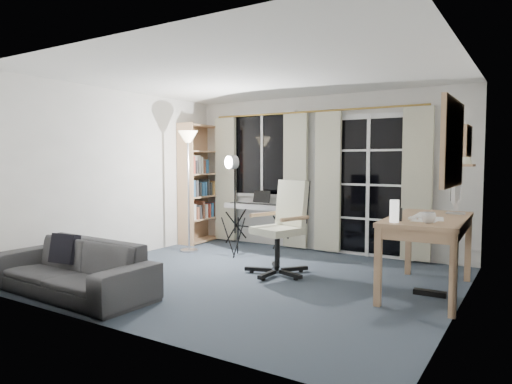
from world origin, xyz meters
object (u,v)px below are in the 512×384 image
desk (428,226)px  monitor (456,187)px  studio_light (232,174)px  office_chair (285,219)px  mug (429,216)px  bookshelf (200,186)px  sofa (72,259)px  keyboard_piano (259,207)px  torchiere_lamp (188,155)px

desk → monitor: bearing=64.3°
monitor → studio_light: bearing=178.7°
office_chair → mug: bearing=4.5°
bookshelf → sofa: bearing=-76.8°
keyboard_piano → mug: size_ratio=8.97×
office_chair → mug: (1.78, -0.46, 0.19)m
office_chair → monitor: size_ratio=1.98×
sofa → mug: bearing=27.2°
torchiere_lamp → studio_light: 0.83m
office_chair → desk: office_chair is taller
office_chair → mug: 1.85m
studio_light → mug: 3.05m
torchiere_lamp → office_chair: (1.90, -0.40, -0.81)m
bookshelf → keyboard_piano: 1.20m
desk → sofa: (-3.14, -2.03, -0.34)m
monitor → sofa: monitor is taller
bookshelf → mug: 4.43m
sofa → monitor: bearing=38.5°
keyboard_piano → torchiere_lamp: bearing=-127.7°
mug → sofa: bearing=-154.7°
keyboard_piano → studio_light: bearing=-83.8°
office_chair → desk: bearing=20.4°
studio_light → monitor: (2.99, 0.04, -0.09)m
sofa → desk: bearing=34.8°
keyboard_piano → office_chair: (1.17, -1.26, 0.03)m
torchiere_lamp → office_chair: torchiere_lamp is taller
bookshelf → torchiere_lamp: bookshelf is taller
torchiere_lamp → office_chair: size_ratio=1.60×
monitor → mug: size_ratio=4.40×
keyboard_piano → mug: bearing=-27.7°
monitor → office_chair: bearing=-167.4°
office_chair → studio_light: bearing=176.9°
torchiere_lamp → office_chair: bearing=-11.8°
torchiere_lamp → mug: bearing=-13.1°
desk → monitor: monitor is taller
monitor → sofa: bearing=-145.6°
torchiere_lamp → mug: (3.68, -0.85, -0.61)m
keyboard_piano → mug: mug is taller
bookshelf → sofa: bookshelf is taller
torchiere_lamp → keyboard_piano: 1.41m
torchiere_lamp → desk: size_ratio=1.20×
mug → studio_light: bearing=162.6°
studio_light → monitor: size_ratio=2.58×
office_chair → desk: 1.68m
monitor → sofa: (-3.34, -2.48, -0.74)m
studio_light → office_chair: bearing=-0.7°
mug → torchiere_lamp: bearing=166.9°
studio_light → office_chair: size_ratio=1.30×
studio_light → office_chair: studio_light is taller
bookshelf → studio_light: 1.44m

